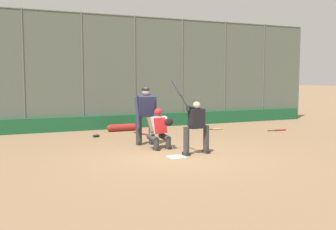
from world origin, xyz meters
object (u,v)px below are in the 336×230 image
object	(u,v)px
umpire_home	(146,114)
equipment_bag_dugout_side	(122,128)
spare_bat_by_padding	(279,130)
catcher_behind_plate	(159,128)
spare_bat_third_base_side	(142,134)
batter_at_plate	(196,126)
fielding_glove_on_dirt	(96,136)
spare_bat_near_backstop	(216,129)

from	to	relation	value
umpire_home	equipment_bag_dugout_side	bearing A→B (deg)	-88.86
spare_bat_by_padding	equipment_bag_dugout_side	xyz separation A→B (m)	(5.84, -2.52, 0.11)
catcher_behind_plate	spare_bat_third_base_side	world-z (taller)	catcher_behind_plate
spare_bat_by_padding	spare_bat_third_base_side	world-z (taller)	same
batter_at_plate	umpire_home	world-z (taller)	batter_at_plate
batter_at_plate	umpire_home	distance (m)	2.17
spare_bat_third_base_side	fielding_glove_on_dirt	size ratio (longest dim) A/B	3.05
umpire_home	equipment_bag_dugout_side	xyz separation A→B (m)	(-0.27, -3.41, -0.84)
catcher_behind_plate	spare_bat_near_backstop	world-z (taller)	catcher_behind_plate
spare_bat_by_padding	spare_bat_third_base_side	bearing A→B (deg)	170.55
umpire_home	spare_bat_near_backstop	world-z (taller)	umpire_home
spare_bat_by_padding	catcher_behind_plate	bearing A→B (deg)	-160.26
catcher_behind_plate	spare_bat_near_backstop	distance (m)	4.93
catcher_behind_plate	spare_bat_third_base_side	xyz separation A→B (m)	(-0.56, -3.00, -0.60)
catcher_behind_plate	spare_bat_by_padding	size ratio (longest dim) A/B	1.43
umpire_home	spare_bat_by_padding	distance (m)	6.25
equipment_bag_dugout_side	spare_bat_near_backstop	bearing A→B (deg)	161.87
batter_at_plate	spare_bat_near_backstop	xyz separation A→B (m)	(-3.21, -4.25, -0.77)
equipment_bag_dugout_side	fielding_glove_on_dirt	bearing A→B (deg)	40.80
spare_bat_third_base_side	equipment_bag_dugout_side	bearing A→B (deg)	-179.11
batter_at_plate	fielding_glove_on_dirt	xyz separation A→B (m)	(1.80, -4.29, -0.76)
catcher_behind_plate	spare_bat_third_base_side	distance (m)	3.11
spare_bat_third_base_side	fielding_glove_on_dirt	world-z (taller)	fielding_glove_on_dirt
catcher_behind_plate	umpire_home	world-z (taller)	umpire_home
catcher_behind_plate	batter_at_plate	bearing A→B (deg)	108.56
catcher_behind_plate	fielding_glove_on_dirt	size ratio (longest dim) A/B	4.52
umpire_home	fielding_glove_on_dirt	distance (m)	2.66
batter_at_plate	spare_bat_third_base_side	size ratio (longest dim) A/B	2.54
catcher_behind_plate	spare_bat_by_padding	bearing A→B (deg)	-172.48
umpire_home	spare_bat_third_base_side	world-z (taller)	umpire_home
umpire_home	fielding_glove_on_dirt	xyz separation A→B (m)	(1.07, -2.25, -0.94)
umpire_home	spare_bat_near_backstop	bearing A→B (deg)	-145.05
umpire_home	spare_bat_by_padding	world-z (taller)	umpire_home
spare_bat_near_backstop	equipment_bag_dugout_side	distance (m)	3.86
catcher_behind_plate	spare_bat_near_backstop	bearing A→B (deg)	-150.04
catcher_behind_plate	spare_bat_third_base_side	bearing A→B (deg)	-109.29
umpire_home	spare_bat_third_base_side	xyz separation A→B (m)	(-0.68, -2.15, -0.95)
batter_at_plate	equipment_bag_dugout_side	size ratio (longest dim) A/B	1.68
batter_at_plate	fielding_glove_on_dirt	bearing A→B (deg)	-72.45
spare_bat_by_padding	equipment_bag_dugout_side	world-z (taller)	equipment_bag_dugout_side
spare_bat_by_padding	fielding_glove_on_dirt	distance (m)	7.31
umpire_home	spare_bat_by_padding	size ratio (longest dim) A/B	2.13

